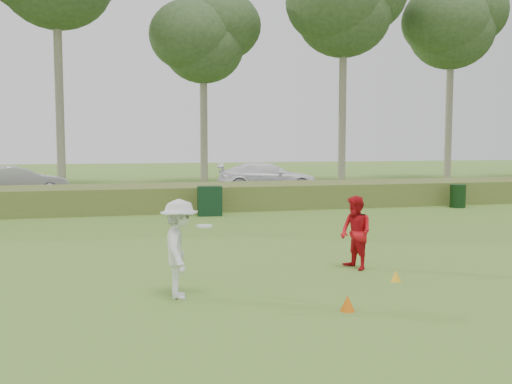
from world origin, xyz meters
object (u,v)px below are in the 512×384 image
object	(u,v)px
cone_orange	(348,303)
trash_bin	(458,196)
player_white	(180,249)
cone_yellow	(396,276)
car_mid	(18,182)
car_right	(267,177)
player_red	(356,233)
utility_cabinet	(210,201)

from	to	relation	value
cone_orange	trash_bin	world-z (taller)	trash_bin
player_white	cone_yellow	size ratio (longest dim) A/B	7.80
car_mid	car_right	world-z (taller)	car_right
player_red	cone_orange	size ratio (longest dim) A/B	6.01
utility_cabinet	cone_yellow	bearing A→B (deg)	-77.05
trash_bin	car_right	bearing A→B (deg)	124.45
utility_cabinet	car_right	bearing A→B (deg)	65.24
cone_yellow	car_mid	distance (m)	19.84
player_white	cone_yellow	world-z (taller)	player_white
cone_yellow	car_mid	bearing A→B (deg)	116.84
player_white	car_right	bearing A→B (deg)	-13.46
player_red	cone_orange	distance (m)	2.94
player_red	cone_yellow	bearing A→B (deg)	1.23
trash_bin	car_mid	distance (m)	18.56
utility_cabinet	car_right	xyz separation A→B (m)	(4.24, 7.96, 0.28)
trash_bin	player_white	bearing A→B (deg)	-139.42
player_white	utility_cabinet	bearing A→B (deg)	-6.12
cone_orange	utility_cabinet	distance (m)	11.45
cone_yellow	car_mid	world-z (taller)	car_mid
cone_yellow	player_white	bearing A→B (deg)	-178.42
utility_cabinet	car_mid	size ratio (longest dim) A/B	0.24
player_red	cone_yellow	distance (m)	1.31
cone_orange	player_white	bearing A→B (deg)	149.83
player_white	car_mid	size ratio (longest dim) A/B	0.38
cone_orange	car_right	distance (m)	19.84
car_mid	car_right	distance (m)	11.49
trash_bin	cone_orange	bearing A→B (deg)	-129.62
cone_yellow	car_mid	xyz separation A→B (m)	(-8.95, 17.69, 0.65)
player_white	cone_orange	bearing A→B (deg)	-114.02
player_white	trash_bin	bearing A→B (deg)	-43.26
cone_yellow	cone_orange	bearing A→B (deg)	-137.04
player_white	utility_cabinet	size ratio (longest dim) A/B	1.58
utility_cabinet	trash_bin	world-z (taller)	utility_cabinet
car_right	player_red	bearing A→B (deg)	-178.82
car_mid	car_right	bearing A→B (deg)	-106.00
trash_bin	car_right	world-z (taller)	car_right
player_red	trash_bin	distance (m)	12.16
cone_yellow	utility_cabinet	bearing A→B (deg)	99.67
trash_bin	car_mid	size ratio (longest dim) A/B	0.21
player_red	cone_yellow	world-z (taller)	player_red
cone_orange	car_mid	bearing A→B (deg)	111.08
player_red	car_mid	bearing A→B (deg)	-165.85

